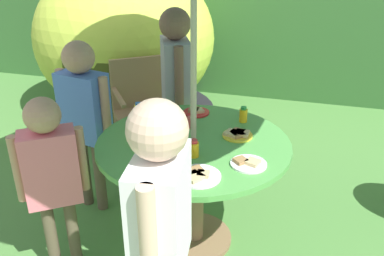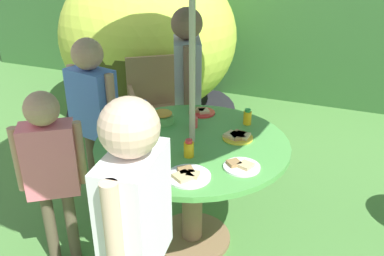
{
  "view_description": "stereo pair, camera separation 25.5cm",
  "coord_description": "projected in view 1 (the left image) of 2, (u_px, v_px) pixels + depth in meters",
  "views": [
    {
      "loc": [
        0.6,
        -2.16,
        1.9
      ],
      "look_at": [
        -0.03,
        0.06,
        0.81
      ],
      "focal_mm": 38.63,
      "sensor_mm": 36.0,
      "label": 1
    },
    {
      "loc": [
        0.84,
        -2.08,
        1.9
      ],
      "look_at": [
        -0.03,
        0.06,
        0.81
      ],
      "focal_mm": 38.63,
      "sensor_mm": 36.0,
      "label": 2
    }
  ],
  "objects": [
    {
      "name": "wooden_chair",
      "position": [
        144.0,
        104.0,
        3.68
      ],
      "size": [
        0.7,
        0.69,
        0.92
      ],
      "rotation": [
        0.0,
        0.0,
        0.63
      ],
      "color": "#93704C",
      "rests_on": "ground_plane"
    },
    {
      "name": "child_in_blue_shirt",
      "position": [
        84.0,
        107.0,
        2.85
      ],
      "size": [
        0.43,
        0.25,
        1.28
      ],
      "rotation": [
        0.0,
        0.0,
        -0.21
      ],
      "color": "brown",
      "rests_on": "ground_plane"
    },
    {
      "name": "plate_near_right",
      "position": [
        198.0,
        175.0,
        2.14
      ],
      "size": [
        0.24,
        0.24,
        0.03
      ],
      "color": "white",
      "rests_on": "garden_table"
    },
    {
      "name": "garden_table",
      "position": [
        193.0,
        166.0,
        2.59
      ],
      "size": [
        1.19,
        1.19,
        0.76
      ],
      "color": "brown",
      "rests_on": "ground_plane"
    },
    {
      "name": "dome_tent",
      "position": [
        126.0,
        39.0,
        4.57
      ],
      "size": [
        2.17,
        2.17,
        1.7
      ],
      "rotation": [
        0.0,
        0.0,
        0.09
      ],
      "color": "#B2C63F",
      "rests_on": "ground_plane"
    },
    {
      "name": "ground_plane",
      "position": [
        193.0,
        240.0,
        2.85
      ],
      "size": [
        10.0,
        10.0,
        0.02
      ],
      "primitive_type": "cube",
      "color": "#477A38"
    },
    {
      "name": "child_in_white_shirt",
      "position": [
        161.0,
        215.0,
        1.66
      ],
      "size": [
        0.24,
        0.46,
        1.38
      ],
      "rotation": [
        0.0,
        0.0,
        1.69
      ],
      "color": "#3F3F47",
      "rests_on": "ground_plane"
    },
    {
      "name": "hedge_backdrop",
      "position": [
        261.0,
        15.0,
        5.2
      ],
      "size": [
        9.0,
        0.7,
        1.95
      ],
      "primitive_type": "cube",
      "color": "#33602D",
      "rests_on": "ground_plane"
    },
    {
      "name": "child_in_grey_shirt",
      "position": [
        176.0,
        74.0,
        3.24
      ],
      "size": [
        0.34,
        0.44,
        1.42
      ],
      "rotation": [
        0.0,
        0.0,
        -1.14
      ],
      "color": "#3F3F47",
      "rests_on": "ground_plane"
    },
    {
      "name": "juice_bottle_near_left",
      "position": [
        194.0,
        149.0,
        2.33
      ],
      "size": [
        0.06,
        0.06,
        0.11
      ],
      "color": "yellow",
      "rests_on": "garden_table"
    },
    {
      "name": "juice_bottle_mid_left",
      "position": [
        139.0,
        131.0,
        2.52
      ],
      "size": [
        0.06,
        0.06,
        0.13
      ],
      "color": "yellow",
      "rests_on": "garden_table"
    },
    {
      "name": "plate_far_left",
      "position": [
        248.0,
        163.0,
        2.26
      ],
      "size": [
        0.2,
        0.2,
        0.03
      ],
      "color": "white",
      "rests_on": "garden_table"
    },
    {
      "name": "child_in_pink_shirt",
      "position": [
        51.0,
        168.0,
        2.28
      ],
      "size": [
        0.34,
        0.3,
        1.15
      ],
      "rotation": [
        0.0,
        0.0,
        0.61
      ],
      "color": "brown",
      "rests_on": "ground_plane"
    },
    {
      "name": "snack_bowl",
      "position": [
        159.0,
        118.0,
        2.73
      ],
      "size": [
        0.15,
        0.15,
        0.09
      ],
      "color": "#66B259",
      "rests_on": "garden_table"
    },
    {
      "name": "juice_bottle_far_right",
      "position": [
        138.0,
        111.0,
        2.82
      ],
      "size": [
        0.06,
        0.06,
        0.11
      ],
      "color": "yellow",
      "rests_on": "garden_table"
    },
    {
      "name": "juice_bottle_center_back",
      "position": [
        243.0,
        115.0,
        2.76
      ],
      "size": [
        0.05,
        0.05,
        0.11
      ],
      "color": "yellow",
      "rests_on": "garden_table"
    },
    {
      "name": "plate_back_edge",
      "position": [
        196.0,
        112.0,
        2.91
      ],
      "size": [
        0.18,
        0.18,
        0.03
      ],
      "color": "red",
      "rests_on": "garden_table"
    },
    {
      "name": "plate_center_front",
      "position": [
        237.0,
        134.0,
        2.57
      ],
      "size": [
        0.19,
        0.19,
        0.03
      ],
      "color": "yellow",
      "rests_on": "garden_table"
    },
    {
      "name": "cup_near",
      "position": [
        191.0,
        122.0,
        2.69
      ],
      "size": [
        0.06,
        0.06,
        0.07
      ],
      "primitive_type": "cylinder",
      "color": "#E04C47",
      "rests_on": "garden_table"
    }
  ]
}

